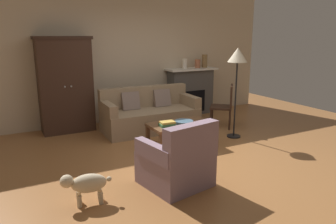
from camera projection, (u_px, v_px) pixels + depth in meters
ground_plane at (183, 154)px, 5.24m from camera, size 9.60×9.60×0.00m
back_wall at (126, 58)px, 7.10m from camera, size 7.20×0.10×2.80m
fireplace at (190, 91)px, 7.78m from camera, size 1.26×0.48×1.12m
armoire at (65, 85)px, 6.29m from camera, size 1.06×0.57×1.88m
couch at (149, 115)px, 6.50m from camera, size 1.93×0.88×0.86m
coffee_table at (181, 126)px, 5.52m from camera, size 1.10×0.60×0.42m
fruit_bowl at (184, 122)px, 5.47m from camera, size 0.32×0.32×0.05m
book_stack at (167, 124)px, 5.32m from camera, size 0.26×0.19×0.08m
mantel_vase_cream at (185, 64)px, 7.52m from camera, size 0.11×0.11×0.23m
mantel_vase_terracotta at (198, 64)px, 7.69m from camera, size 0.13×0.13×0.21m
mantel_vase_bronze at (205, 61)px, 7.77m from camera, size 0.13×0.13×0.31m
armchair_near_left at (178, 162)px, 4.08m from camera, size 0.89×0.90×0.88m
side_chair_wooden at (225, 103)px, 6.63m from camera, size 0.62×0.62×0.90m
floor_lamp at (237, 60)px, 5.78m from camera, size 0.36×0.36×1.68m
dog at (86, 184)px, 3.65m from camera, size 0.57×0.27×0.39m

